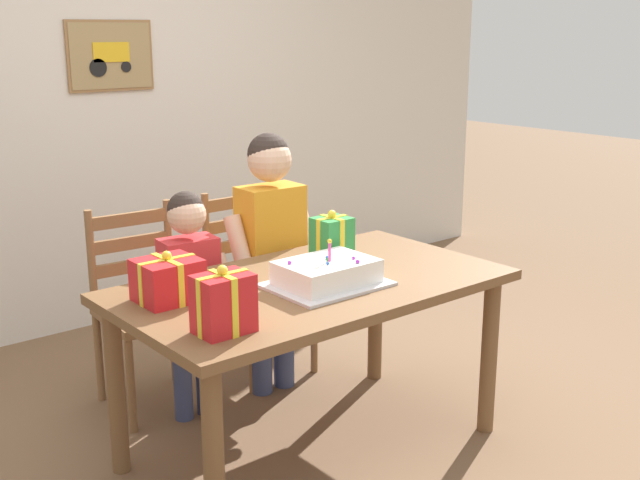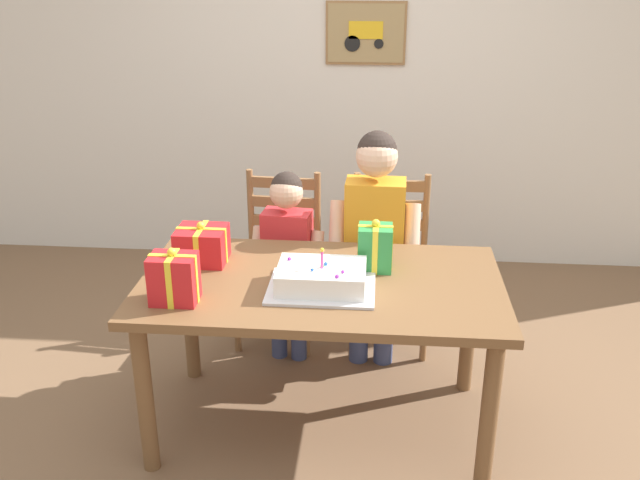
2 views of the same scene
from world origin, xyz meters
name	(u,v)px [view 1 (image 1 of 2)]	position (x,y,z in m)	size (l,w,h in m)	color
ground_plane	(312,449)	(0.00, 0.00, 0.00)	(20.00, 20.00, 0.00)	brown
back_wall	(90,102)	(0.00, 1.99, 1.30)	(6.40, 0.11, 2.60)	silver
dining_table	(312,304)	(0.00, 0.00, 0.64)	(1.54, 0.87, 0.74)	brown
birthday_cake	(327,274)	(0.01, -0.08, 0.78)	(0.44, 0.34, 0.19)	silver
gift_box_red_large	(168,280)	(-0.55, 0.16, 0.81)	(0.22, 0.20, 0.19)	red
gift_box_beside_cake	(332,240)	(0.22, 0.14, 0.84)	(0.15, 0.14, 0.23)	#2D8E42
gift_box_corner_small	(223,303)	(-0.56, -0.24, 0.84)	(0.19, 0.14, 0.23)	red
chair_left	(147,307)	(-0.30, 0.83, 0.47)	(0.45, 0.45, 0.92)	brown
chair_right	(256,281)	(0.30, 0.83, 0.47)	(0.42, 0.42, 0.92)	brown
child_older	(271,238)	(0.22, 0.57, 0.76)	(0.45, 0.26, 1.25)	#38426B
child_younger	(190,284)	(-0.22, 0.57, 0.63)	(0.39, 0.23, 1.03)	#38426B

